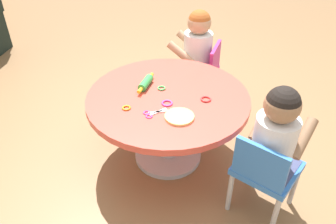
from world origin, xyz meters
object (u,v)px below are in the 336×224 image
Objects in this scene: seated_child_left at (276,133)px; rolling_pin at (146,83)px; seated_child_right at (197,44)px; craft_table at (168,110)px; child_chair_left at (265,171)px; child_chair_right at (201,72)px; craft_scissors at (152,113)px.

seated_child_left is 2.24× the size of rolling_pin.
seated_child_right reaches higher than rolling_pin.
child_chair_left is (-0.41, -0.52, -0.08)m from craft_table.
child_chair_left is 2.35× the size of rolling_pin.
craft_table is 0.21m from rolling_pin.
seated_child_left is 1.08m from child_chair_right.
rolling_pin is 1.60× the size of craft_scissors.
child_chair_right is 0.68m from rolling_pin.
seated_child_left is 3.59× the size of craft_scissors.
seated_child_right reaches higher than craft_scissors.
child_chair_left is at bearing -163.81° from child_chair_right.
seated_child_right is at bearing -30.83° from rolling_pin.
seated_child_left is at bearing -35.28° from child_chair_left.
seated_child_right is 0.63m from rolling_pin.
seated_child_left is at bearing -106.86° from craft_scissors.
rolling_pin is (-0.53, 0.36, 0.21)m from child_chair_right.
craft_scissors is (0.19, 0.62, -0.04)m from seated_child_left.
child_chair_left is 3.77× the size of craft_scissors.
child_chair_left is 0.23m from seated_child_left.
seated_child_right is 3.59× the size of craft_scissors.
craft_table is 4.26× the size of rolling_pin.
craft_scissors is (-0.83, 0.26, -0.04)m from seated_child_right.
child_chair_left is at bearing -110.27° from craft_scissors.
child_chair_right is at bearing -19.35° from craft_table.
seated_child_right is at bearing -17.19° from craft_scissors.
seated_child_right reaches higher than child_chair_left.
rolling_pin is at bearing 52.68° from child_chair_left.
craft_table is 0.67m from child_chair_left.
craft_scissors is (-0.19, 0.07, 0.11)m from craft_table.
child_chair_right is at bearing 17.88° from seated_child_left.
child_chair_right reaches higher than craft_scissors.
rolling_pin is (0.48, 0.69, -0.02)m from seated_child_left.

